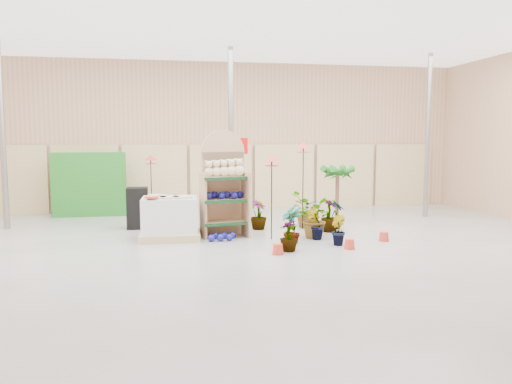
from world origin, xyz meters
TOP-DOWN VIEW (x-y plane):
  - room at (0.00, 0.91)m, footprint 15.20×12.10m
  - display_shelf at (-0.40, 1.73)m, footprint 1.09×0.78m
  - teddy_bears at (-0.36, 1.62)m, footprint 0.89×0.24m
  - gazing_balls_shelf at (-0.40, 1.60)m, footprint 0.87×0.30m
  - gazing_balls_floor at (-0.50, 1.21)m, footprint 0.63×0.39m
  - pallet_stack at (-1.60, 1.56)m, footprint 1.32×1.12m
  - charcoal_planters at (-2.37, 3.01)m, footprint 0.50×0.50m
  - trellis_stock at (-3.80, 5.20)m, footprint 2.00×0.30m
  - offer_sign at (0.10, 2.98)m, footprint 0.50×0.08m
  - bird_table_front at (0.57, 1.11)m, footprint 0.34×0.34m
  - bird_table_right at (1.57, 2.19)m, footprint 0.34×0.34m
  - bird_table_back at (-2.08, 4.60)m, footprint 0.34×0.34m
  - palm at (2.64, 2.77)m, footprint 0.70×0.70m
  - potted_plant_0 at (0.84, 0.57)m, footprint 0.34×0.47m
  - potted_plant_1 at (1.51, 0.94)m, footprint 0.45×0.42m
  - potted_plant_2 at (1.52, 1.14)m, footprint 0.81×0.89m
  - potted_plant_3 at (2.11, 1.74)m, footprint 0.53×0.53m
  - potted_plant_4 at (2.40, 2.09)m, footprint 0.29×0.40m
  - potted_plant_6 at (1.72, 2.39)m, footprint 1.03×1.04m
  - potted_plant_7 at (0.66, -0.08)m, footprint 0.47×0.47m
  - potted_plant_8 at (0.95, 0.64)m, footprint 0.40×0.47m
  - potted_plant_9 at (1.80, 0.31)m, footprint 0.31×0.37m
  - potted_plant_11 at (0.51, 2.34)m, footprint 0.56×0.56m

SIDE VIEW (x-z plane):
  - gazing_balls_floor at x=-0.50m, z-range 0.00..0.15m
  - potted_plant_7 at x=0.66m, z-range 0.00..0.62m
  - potted_plant_9 at x=1.80m, z-range 0.00..0.62m
  - potted_plant_1 at x=1.51m, z-range 0.00..0.66m
  - potted_plant_11 at x=0.51m, z-range 0.00..0.71m
  - potted_plant_4 at x=2.40m, z-range 0.00..0.72m
  - potted_plant_8 at x=0.95m, z-range 0.00..0.74m
  - potted_plant_3 at x=2.11m, z-range 0.00..0.79m
  - potted_plant_0 at x=0.84m, z-range 0.00..0.83m
  - potted_plant_2 at x=1.52m, z-range 0.00..0.85m
  - potted_plant_6 at x=1.72m, z-range 0.00..0.88m
  - pallet_stack at x=-1.60m, z-range -0.02..0.93m
  - charcoal_planters at x=-2.37m, z-range 0.00..1.00m
  - trellis_stock at x=-3.80m, z-range 0.00..1.80m
  - gazing_balls_shelf at x=-0.40m, z-range 0.85..1.02m
  - display_shelf at x=-0.40m, z-range -0.10..2.28m
  - palm at x=2.64m, z-range 0.55..2.16m
  - teddy_bears at x=-0.36m, z-range 1.31..1.70m
  - offer_sign at x=0.10m, z-range 0.47..2.67m
  - bird_table_back at x=-2.08m, z-range 0.74..2.47m
  - bird_table_front at x=0.57m, z-range 0.79..2.62m
  - bird_table_right at x=1.57m, z-range 0.90..3.00m
  - room at x=0.00m, z-range -0.14..4.56m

